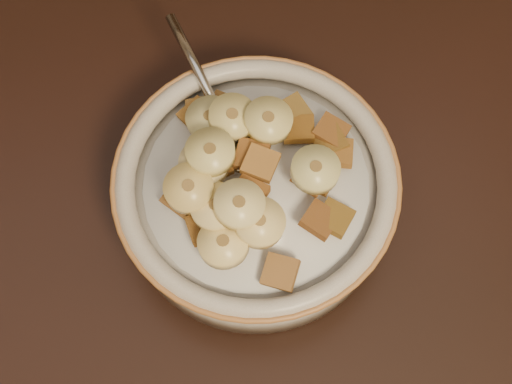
{
  "coord_description": "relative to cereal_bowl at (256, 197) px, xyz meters",
  "views": [
    {
      "loc": [
        0.21,
        -0.08,
        1.22
      ],
      "look_at": [
        0.23,
        0.1,
        0.78
      ],
      "focal_mm": 50.0,
      "sensor_mm": 36.0,
      "label": 1
    }
  ],
  "objects": [
    {
      "name": "cereal_bowl",
      "position": [
        0.0,
        0.0,
        0.0
      ],
      "size": [
        0.18,
        0.18,
        0.04
      ],
      "primitive_type": "cylinder",
      "color": "beige",
      "rests_on": "table"
    },
    {
      "name": "milk",
      "position": [
        0.0,
        0.0,
        0.02
      ],
      "size": [
        0.15,
        0.15,
        0.0
      ],
      "primitive_type": "cylinder",
      "color": "silver",
      "rests_on": "cereal_bowl"
    },
    {
      "name": "spoon",
      "position": [
        -0.01,
        0.03,
        0.03
      ],
      "size": [
        0.05,
        0.05,
        0.01
      ],
      "primitive_type": "ellipsoid",
      "rotation": [
        0.0,
        0.0,
        3.53
      ],
      "color": "#B0B1B6",
      "rests_on": "cereal_bowl"
    },
    {
      "name": "cereal_square_0",
      "position": [
        -0.03,
        -0.03,
        0.03
      ],
      "size": [
        0.02,
        0.03,
        0.01
      ],
      "primitive_type": "cube",
      "rotation": [
        -0.18,
        -0.12,
        0.26
      ],
      "color": "#9B5E29",
      "rests_on": "milk"
    },
    {
      "name": "cereal_square_1",
      "position": [
        0.04,
        -0.0,
        0.03
      ],
      "size": [
        0.03,
        0.03,
        0.01
      ],
      "primitive_type": "cube",
      "rotation": [
        -0.12,
        -0.15,
        0.96
      ],
      "color": "brown",
      "rests_on": "milk"
    },
    {
      "name": "cereal_square_2",
      "position": [
        -0.01,
        0.04,
        0.03
      ],
      "size": [
        0.02,
        0.02,
        0.01
      ],
      "primitive_type": "cube",
      "rotation": [
        0.12,
        -0.11,
        1.76
      ],
      "color": "#945A33",
      "rests_on": "milk"
    },
    {
      "name": "cereal_square_3",
      "position": [
        0.04,
        -0.03,
        0.03
      ],
      "size": [
        0.03,
        0.03,
        0.01
      ],
      "primitive_type": "cube",
      "rotation": [
        0.15,
        0.16,
        0.93
      ],
      "color": "brown",
      "rests_on": "milk"
    },
    {
      "name": "cereal_square_4",
      "position": [
        0.03,
        0.05,
        0.03
      ],
      "size": [
        0.03,
        0.03,
        0.01
      ],
      "primitive_type": "cube",
      "rotation": [
        0.14,
        0.01,
        0.5
      ],
      "color": "brown",
      "rests_on": "milk"
    },
    {
      "name": "cereal_square_5",
      "position": [
        0.05,
        0.02,
        0.03
      ],
      "size": [
        0.03,
        0.03,
        0.01
      ],
      "primitive_type": "cube",
      "rotation": [
        -0.1,
        -0.13,
        0.33
      ],
      "color": "brown",
      "rests_on": "milk"
    },
    {
      "name": "cereal_square_6",
      "position": [
        -0.02,
        0.04,
        0.03
      ],
      "size": [
        0.02,
        0.02,
        0.01
      ],
      "primitive_type": "cube",
      "rotation": [
        0.02,
        0.05,
        1.69
      ],
      "color": "brown",
      "rests_on": "milk"
    },
    {
      "name": "cereal_square_7",
      "position": [
        0.01,
        -0.06,
        0.03
      ],
      "size": [
        0.03,
        0.03,
        0.01
      ],
      "primitive_type": "cube",
      "rotation": [
        -0.18,
        -0.15,
        1.18
      ],
      "color": "brown",
      "rests_on": "milk"
    },
    {
      "name": "cereal_square_8",
      "position": [
        0.0,
        0.0,
        0.05
      ],
      "size": [
        0.03,
        0.03,
        0.01
      ],
      "primitive_type": "cube",
      "rotation": [
        0.03,
        -0.03,
        1.1
      ],
      "color": "#9D632B",
      "rests_on": "milk"
    },
    {
      "name": "cereal_square_9",
      "position": [
        -0.03,
        0.05,
        0.03
      ],
      "size": [
        0.02,
        0.02,
        0.01
      ],
      "primitive_type": "cube",
      "rotation": [
        -0.12,
        -0.14,
        0.05
      ],
      "color": "olive",
      "rests_on": "milk"
    },
    {
      "name": "cereal_square_10",
      "position": [
        -0.02,
        -0.03,
        0.04
      ],
      "size": [
        0.02,
        0.02,
        0.01
      ],
      "primitive_type": "cube",
      "rotation": [
        0.13,
        0.1,
        0.03
      ],
      "color": "brown",
      "rests_on": "milk"
    },
    {
      "name": "cereal_square_11",
      "position": [
        0.0,
        0.03,
        0.04
      ],
      "size": [
        0.02,
        0.03,
        0.01
      ],
      "primitive_type": "cube",
      "rotation": [
        -0.07,
        -0.05,
        2.87
      ],
      "color": "olive",
      "rests_on": "milk"
    },
    {
      "name": "cereal_square_12",
      "position": [
        -0.04,
        0.05,
        0.03
      ],
      "size": [
        0.03,
        0.03,
        0.01
      ],
      "primitive_type": "cube",
      "rotation": [
        -0.13,
        0.17,
        2.21
      ],
      "color": "olive",
      "rests_on": "milk"
    },
    {
      "name": "cereal_square_13",
      "position": [
        -0.01,
        -0.02,
        0.04
      ],
      "size": [
        0.03,
        0.03,
        0.01
      ],
      "primitive_type": "cube",
      "rotation": [
        -0.08,
        0.15,
        0.53
      ],
      "color": "olive",
      "rests_on": "milk"
    },
    {
      "name": "cereal_square_14",
      "position": [
        0.05,
        -0.03,
        0.03
      ],
      "size": [
        0.03,
        0.03,
        0.01
      ],
      "primitive_type": "cube",
      "rotation": [
        0.1,
        -0.01,
        2.54
      ],
      "color": "brown",
      "rests_on": "milk"
    },
    {
      "name": "cereal_square_15",
      "position": [
        0.05,
        0.01,
        0.03
      ],
      "size": [
        0.02,
        0.02,
        0.01
      ],
      "primitive_type": "cube",
      "rotation": [
        -0.02,
        0.12,
        1.37
      ],
      "color": "#995F28",
      "rests_on": "milk"
    },
    {
      "name": "cereal_square_16",
      "position": [
        -0.01,
        -0.02,
        0.04
      ],
      "size": [
        0.03,
        0.03,
        0.01
      ],
      "primitive_type": "cube",
      "rotation": [
        -0.1,
        0.17,
        0.96
      ],
      "color": "brown",
      "rests_on": "milk"
    },
    {
      "name": "cereal_square_17",
      "position": [
        0.03,
        -0.0,
        0.04
      ],
      "size": [
        0.03,
        0.03,
        0.01
      ],
      "primitive_type": "cube",
      "rotation": [
        0.21,
        -0.13,
        0.9
      ],
      "color": "brown",
      "rests_on": "milk"
    },
    {
      "name": "cereal_square_18",
      "position": [
        0.05,
        0.03,
        0.03
      ],
      "size": [
        0.03,
        0.03,
        0.01
      ],
      "primitive_type": "cube",
      "rotation": [
        0.11,
        0.12,
        0.95
      ],
      "color": "brown",
      "rests_on": "milk"
    },
    {
      "name": "cereal_square_19",
      "position": [
        -0.05,
        -0.01,
        0.03
      ],
      "size": [
        0.03,
        0.03,
        0.01
      ],
      "primitive_type": "cube",
      "rotation": [
        -0.21,
        -0.05,
        2.42
      ],
      "color": "brown",
      "rests_on": "milk"
    },
    {
      "name": "cereal_square_20",
      "position": [
        -0.03,
        0.01,
        0.04
      ],
      "size": [
        0.03,
        0.03,
        0.01
      ],
      "primitive_type": "cube",
      "rotation": [
        0.03,
        -0.03,
        0.38
      ],
      "color": "brown",
      "rests_on": "milk"
    },
    {
      "name": "cereal_square_21",
      "position": [
        0.03,
        0.03,
        0.03
      ],
      "size": [
        0.02,
        0.02,
        0.01
      ],
      "primitive_type": "cube",
      "rotation": [
        0.17,
        0.06,
        3.05
      ],
      "color": "#925D18",
      "rests_on": "milk"
    },
    {
      "name": "cereal_square_22",
      "position": [
        -0.0,
        0.01,
        0.04
      ],
      "size": [
        0.03,
        0.03,
        0.01
      ],
      "primitive_type": "cube",
      "rotation": [
        -0.04,
        0.04,
        2.82
      ],
      "color": "brown",
      "rests_on": "milk"
    },
    {
      "name": "cereal_square_23",
      "position": [
        -0.02,
        0.06,
        0.03
      ],
      "size": [
        0.03,
        0.03,
        0.01
      ],
      "primitive_type": "cube",
      "rotation": [
        -0.07,
        0.05,
        1.03
      ],
      "color": "brown",
      "rests_on": "milk"
    },
    {
      "name": "banana_slice_0",
      "position": [
        -0.03,
        0.01,
        0.05
      ],
      "size": [
        0.03,
        0.03,
        0.01
      ],
      "primitive_type": "cylinder",
      "rotation": [
        -0.07,
        -0.13,
        1.56
      ],
      "color": "beige",
      "rests_on": "milk"
    },
    {
      "name": "banana_slice_1",
      "position": [
        -0.0,
        -0.04,
        0.05
      ],
      "size": [
        0.04,
        0.04,
        0.01
      ],
      "primitive_type": "cylinder",
      "rotation": [
        0.06,
        0.08,
        0.2
      ],
      "color": "#ECD881",
      "rests_on": "milk"
    },
    {
      "name": "banana_slice_2",
      "position": [
        -0.01,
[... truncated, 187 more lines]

